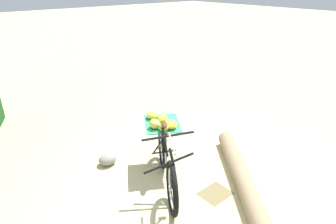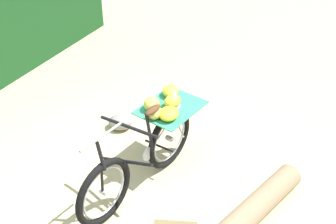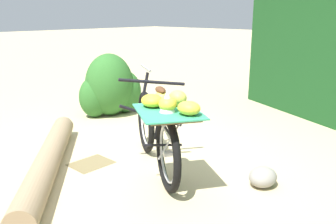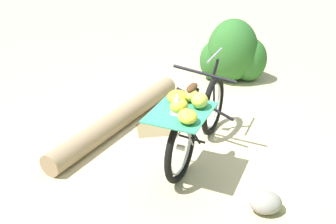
# 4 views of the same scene
# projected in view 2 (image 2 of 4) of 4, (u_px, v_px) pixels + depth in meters

# --- Properties ---
(ground_plane) EXTENTS (60.00, 60.00, 0.00)m
(ground_plane) POSITION_uv_depth(u_px,v_px,m) (132.00, 203.00, 4.73)
(ground_plane) COLOR #C6B284
(bicycle) EXTENTS (1.21, 1.66, 1.03)m
(bicycle) POSITION_uv_depth(u_px,v_px,m) (147.00, 146.00, 4.71)
(bicycle) COLOR black
(bicycle) RESTS_ON ground_plane
(path_stone) EXTENTS (0.30, 0.25, 0.19)m
(path_stone) POSITION_uv_depth(u_px,v_px,m) (120.00, 122.00, 5.75)
(path_stone) COLOR gray
(path_stone) RESTS_ON ground_plane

